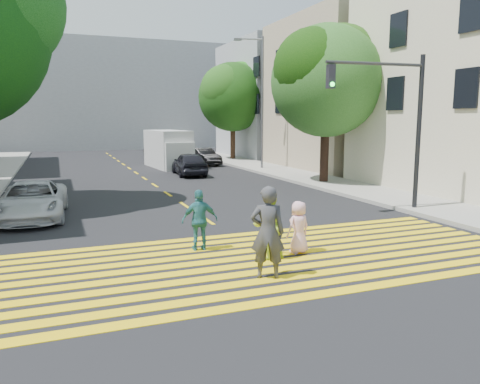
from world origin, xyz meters
TOP-DOWN VIEW (x-y plane):
  - ground at (0.00, 0.00)m, footprint 120.00×120.00m
  - sidewalk_right at (8.50, 15.00)m, footprint 3.00×60.00m
  - crosswalk at (0.00, 1.28)m, footprint 13.40×5.30m
  - lane_line at (0.00, 22.50)m, footprint 0.12×34.40m
  - building_right_tan at (15.00, 19.00)m, footprint 10.00×10.00m
  - building_right_grey at (15.00, 30.00)m, footprint 10.00×10.00m
  - backdrop_block at (0.00, 48.00)m, footprint 30.00×8.00m
  - tree_right_near at (8.41, 12.35)m, footprint 6.58×6.25m
  - tree_right_far at (8.95, 27.44)m, footprint 7.16×7.11m
  - pedestrian_man at (-0.53, 0.06)m, footprint 0.85×0.71m
  - pedestrian_woman at (0.09, 1.33)m, footprint 0.85×0.69m
  - pedestrian_child at (0.99, 1.49)m, footprint 0.73×0.56m
  - pedestrian_extra at (-1.25, 2.63)m, footprint 0.96×0.48m
  - white_sedan at (-5.44, 8.42)m, footprint 2.37×4.66m
  - dark_car_near at (2.81, 18.58)m, footprint 1.93×4.21m
  - silver_car at (3.73, 31.80)m, footprint 2.20×5.08m
  - dark_car_parked at (5.43, 24.25)m, footprint 1.77×3.94m
  - white_van at (2.67, 23.40)m, footprint 2.44×5.59m
  - traffic_signal at (6.54, 4.83)m, footprint 3.81×0.54m
  - street_lamp at (7.92, 19.73)m, footprint 1.93×0.60m

SIDE VIEW (x-z plane):
  - ground at x=0.00m, z-range 0.00..0.00m
  - lane_line at x=0.00m, z-range 0.00..0.01m
  - crosswalk at x=0.00m, z-range 0.00..0.01m
  - sidewalk_right at x=8.50m, z-range 0.00..0.15m
  - dark_car_parked at x=5.43m, z-range 0.00..1.26m
  - white_sedan at x=-5.44m, z-range 0.00..1.26m
  - pedestrian_child at x=0.99m, z-range 0.00..1.33m
  - dark_car_near at x=2.81m, z-range 0.00..1.40m
  - silver_car at x=3.73m, z-range 0.00..1.46m
  - pedestrian_extra at x=-1.25m, z-range 0.00..1.58m
  - pedestrian_woman at x=0.09m, z-range 0.00..1.65m
  - pedestrian_man at x=-0.53m, z-range 0.00..1.99m
  - white_van at x=2.67m, z-range -0.07..2.51m
  - traffic_signal at x=6.54m, z-range 0.82..6.42m
  - street_lamp at x=7.92m, z-range 0.64..9.23m
  - building_right_tan at x=15.00m, z-range 0.00..10.00m
  - building_right_grey at x=15.00m, z-range 0.00..10.00m
  - tree_right_far at x=8.95m, z-range 1.40..9.42m
  - tree_right_near at x=8.41m, z-range 1.45..9.66m
  - backdrop_block at x=0.00m, z-range 0.00..12.00m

